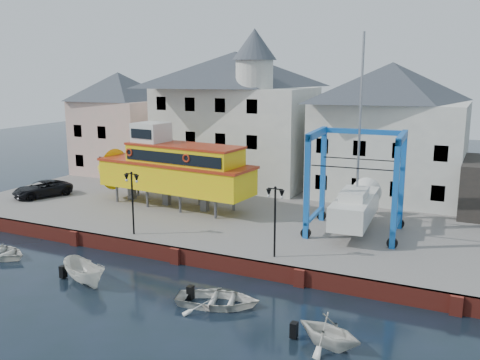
% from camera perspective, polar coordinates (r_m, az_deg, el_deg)
% --- Properties ---
extents(ground, '(140.00, 140.00, 0.00)m').
position_cam_1_polar(ground, '(33.37, -6.84, -8.84)').
color(ground, black).
rests_on(ground, ground).
extents(hardstanding, '(44.00, 22.00, 1.00)m').
position_cam_1_polar(hardstanding, '(42.43, 1.12, -3.50)').
color(hardstanding, slate).
rests_on(hardstanding, ground).
extents(quay_wall, '(44.00, 0.47, 1.00)m').
position_cam_1_polar(quay_wall, '(33.28, -6.76, -7.98)').
color(quay_wall, maroon).
rests_on(quay_wall, ground).
extents(building_pink, '(8.00, 7.00, 10.30)m').
position_cam_1_polar(building_pink, '(56.64, -12.69, 5.93)').
color(building_pink, '#C5AB97').
rests_on(building_pink, hardstanding).
extents(building_white_main, '(14.00, 8.30, 14.00)m').
position_cam_1_polar(building_white_main, '(49.86, -0.43, 6.82)').
color(building_white_main, beige).
rests_on(building_white_main, hardstanding).
extents(building_white_right, '(12.00, 8.00, 11.20)m').
position_cam_1_polar(building_white_right, '(46.21, 15.63, 5.04)').
color(building_white_right, beige).
rests_on(building_white_right, hardstanding).
extents(lamp_post_left, '(1.12, 0.32, 4.20)m').
position_cam_1_polar(lamp_post_left, '(35.34, -11.45, -0.75)').
color(lamp_post_left, black).
rests_on(lamp_post_left, hardstanding).
extents(lamp_post_right, '(1.12, 0.32, 4.20)m').
position_cam_1_polar(lamp_post_right, '(30.50, 3.77, -2.55)').
color(lamp_post_right, black).
rests_on(lamp_post_right, hardstanding).
extents(tour_boat, '(15.21, 4.84, 6.51)m').
position_cam_1_polar(tour_boat, '(42.53, -7.87, 1.36)').
color(tour_boat, '#59595E').
rests_on(tour_boat, hardstanding).
extents(travel_lift, '(6.37, 8.73, 12.99)m').
position_cam_1_polar(travel_lift, '(36.63, 12.39, -1.96)').
color(travel_lift, blue).
rests_on(travel_lift, hardstanding).
extents(van, '(3.94, 5.32, 1.34)m').
position_cam_1_polar(van, '(48.40, -20.34, -0.89)').
color(van, black).
rests_on(van, hardstanding).
extents(motorboat_a, '(4.04, 2.77, 1.46)m').
position_cam_1_polar(motorboat_a, '(31.54, -16.17, -10.51)').
color(motorboat_a, silver).
rests_on(motorboat_a, ground).
extents(motorboat_b, '(4.91, 4.08, 0.88)m').
position_cam_1_polar(motorboat_b, '(27.73, -2.38, -13.23)').
color(motorboat_b, silver).
rests_on(motorboat_b, ground).
extents(motorboat_c, '(3.64, 3.36, 1.59)m').
position_cam_1_polar(motorboat_c, '(24.44, 9.45, -17.08)').
color(motorboat_c, silver).
rests_on(motorboat_c, ground).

